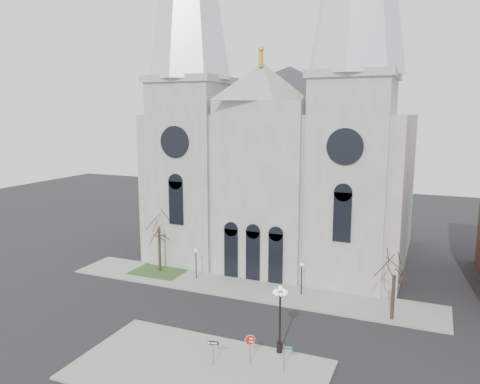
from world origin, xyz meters
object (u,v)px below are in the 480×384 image
at_px(globe_lamp, 280,311).
at_px(one_way_sign, 213,348).
at_px(stop_sign, 250,343).
at_px(street_name_sign, 285,356).

xyz_separation_m(globe_lamp, one_way_sign, (-3.89, -3.56, -2.04)).
xyz_separation_m(stop_sign, one_way_sign, (-2.39, -1.23, -0.29)).
relative_size(stop_sign, one_way_sign, 1.16).
relative_size(globe_lamp, one_way_sign, 2.78).
distance_m(stop_sign, street_name_sign, 2.73).
bearing_deg(stop_sign, street_name_sign, -15.57).
distance_m(stop_sign, globe_lamp, 3.28).
xyz_separation_m(stop_sign, street_name_sign, (2.70, -0.12, -0.40)).
height_order(stop_sign, one_way_sign, stop_sign).
height_order(globe_lamp, street_name_sign, globe_lamp).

